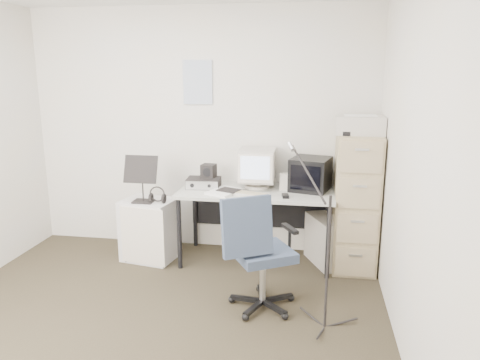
# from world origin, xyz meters

# --- Properties ---
(floor) EXTENTS (3.60, 3.60, 0.01)m
(floor) POSITION_xyz_m (0.00, 0.00, -0.01)
(floor) COLOR #30281C
(floor) RESTS_ON ground
(wall_back) EXTENTS (3.60, 0.02, 2.50)m
(wall_back) POSITION_xyz_m (0.00, 1.80, 1.25)
(wall_back) COLOR silver
(wall_back) RESTS_ON ground
(wall_right) EXTENTS (0.02, 3.60, 2.50)m
(wall_right) POSITION_xyz_m (1.80, 0.00, 1.25)
(wall_right) COLOR silver
(wall_right) RESTS_ON ground
(wall_calendar) EXTENTS (0.30, 0.02, 0.44)m
(wall_calendar) POSITION_xyz_m (-0.02, 1.79, 1.75)
(wall_calendar) COLOR white
(wall_calendar) RESTS_ON wall_back
(filing_cabinet) EXTENTS (0.40, 0.60, 1.30)m
(filing_cabinet) POSITION_xyz_m (1.58, 1.48, 0.65)
(filing_cabinet) COLOR tan
(filing_cabinet) RESTS_ON floor
(printer) EXTENTS (0.44, 0.30, 0.17)m
(printer) POSITION_xyz_m (1.58, 1.46, 1.38)
(printer) COLOR #B9B0A4
(printer) RESTS_ON filing_cabinet
(desk) EXTENTS (1.50, 0.70, 0.73)m
(desk) POSITION_xyz_m (0.63, 1.45, 0.36)
(desk) COLOR silver
(desk) RESTS_ON floor
(crt_monitor) EXTENTS (0.36, 0.38, 0.39)m
(crt_monitor) POSITION_xyz_m (0.62, 1.57, 0.92)
(crt_monitor) COLOR #B9B0A4
(crt_monitor) RESTS_ON desk
(crt_tv) EXTENTS (0.43, 0.44, 0.32)m
(crt_tv) POSITION_xyz_m (1.15, 1.56, 0.89)
(crt_tv) COLOR black
(crt_tv) RESTS_ON desk
(desk_speaker) EXTENTS (0.09, 0.09, 0.16)m
(desk_speaker) POSITION_xyz_m (0.89, 1.53, 0.81)
(desk_speaker) COLOR beige
(desk_speaker) RESTS_ON desk
(keyboard) EXTENTS (0.44, 0.26, 0.02)m
(keyboard) POSITION_xyz_m (0.57, 1.26, 0.74)
(keyboard) COLOR #B9B0A4
(keyboard) RESTS_ON desk
(mouse) EXTENTS (0.08, 0.11, 0.03)m
(mouse) POSITION_xyz_m (0.93, 1.24, 0.74)
(mouse) COLOR black
(mouse) RESTS_ON desk
(radio_receiver) EXTENTS (0.34, 0.26, 0.09)m
(radio_receiver) POSITION_xyz_m (0.10, 1.49, 0.78)
(radio_receiver) COLOR black
(radio_receiver) RESTS_ON desk
(radio_speaker) EXTENTS (0.15, 0.14, 0.13)m
(radio_speaker) POSITION_xyz_m (0.14, 1.53, 0.89)
(radio_speaker) COLOR black
(radio_speaker) RESTS_ON radio_receiver
(papers) EXTENTS (0.35, 0.40, 0.02)m
(papers) POSITION_xyz_m (0.34, 1.32, 0.74)
(papers) COLOR white
(papers) RESTS_ON desk
(pc_tower) EXTENTS (0.41, 0.55, 0.47)m
(pc_tower) POSITION_xyz_m (1.31, 1.49, 0.24)
(pc_tower) COLOR #B9B0A4
(pc_tower) RESTS_ON floor
(office_chair) EXTENTS (0.76, 0.76, 0.97)m
(office_chair) POSITION_xyz_m (0.80, 0.52, 0.48)
(office_chair) COLOR #3B4866
(office_chair) RESTS_ON floor
(side_cart) EXTENTS (0.56, 0.48, 0.61)m
(side_cart) POSITION_xyz_m (-0.44, 1.34, 0.31)
(side_cart) COLOR silver
(side_cart) RESTS_ON floor
(music_stand) EXTENTS (0.34, 0.20, 0.48)m
(music_stand) POSITION_xyz_m (-0.46, 1.26, 0.85)
(music_stand) COLOR black
(music_stand) RESTS_ON side_cart
(headphones) EXTENTS (0.20, 0.20, 0.03)m
(headphones) POSITION_xyz_m (-0.31, 1.27, 0.67)
(headphones) COLOR black
(headphones) RESTS_ON side_cart
(mic_stand) EXTENTS (0.03, 0.03, 1.34)m
(mic_stand) POSITION_xyz_m (1.30, 0.30, 0.67)
(mic_stand) COLOR black
(mic_stand) RESTS_ON floor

